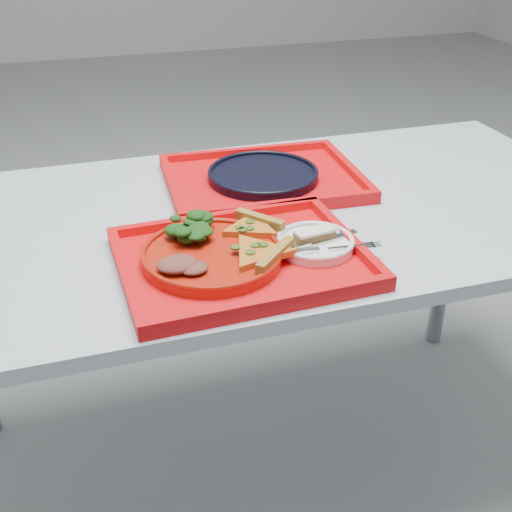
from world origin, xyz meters
name	(u,v)px	position (x,y,z in m)	size (l,w,h in m)	color
ground	(264,454)	(0.00, 0.00, 0.00)	(10.00, 10.00, 0.00)	gray
table	(265,240)	(0.00, 0.00, 0.68)	(1.60, 0.80, 0.75)	#9DA7B0
tray_main	(242,262)	(-0.11, -0.21, 0.76)	(0.45, 0.35, 0.01)	red
tray_far	(263,181)	(0.04, 0.14, 0.76)	(0.45, 0.35, 0.01)	red
dinner_plate	(212,257)	(-0.17, -0.20, 0.77)	(0.26, 0.26, 0.02)	#AE1B0B
side_plate	(315,245)	(0.03, -0.21, 0.77)	(0.15, 0.15, 0.01)	white
navy_plate	(263,176)	(0.04, 0.14, 0.77)	(0.26, 0.26, 0.02)	black
pizza_slice_a	(258,251)	(-0.09, -0.24, 0.79)	(0.14, 0.12, 0.02)	#C58320
pizza_slice_b	(251,226)	(-0.07, -0.14, 0.79)	(0.12, 0.11, 0.02)	#C58320
salad_heap	(197,226)	(-0.18, -0.13, 0.80)	(0.09, 0.08, 0.05)	black
meat_portion	(177,264)	(-0.24, -0.24, 0.79)	(0.07, 0.06, 0.02)	brown
dessert_bar	(315,235)	(0.03, -0.20, 0.79)	(0.08, 0.04, 0.02)	#4F351A
knife	(316,241)	(0.03, -0.22, 0.78)	(0.18, 0.02, 0.01)	silver
fork	(327,249)	(0.04, -0.25, 0.78)	(0.18, 0.02, 0.01)	silver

